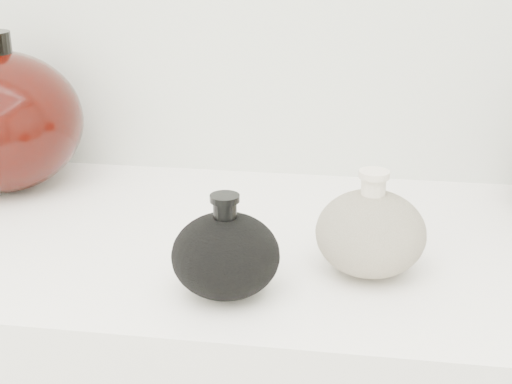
# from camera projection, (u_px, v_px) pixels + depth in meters

# --- Properties ---
(black_gourd_vase) EXTENTS (0.12, 0.12, 0.12)m
(black_gourd_vase) POSITION_uv_depth(u_px,v_px,m) (226.00, 255.00, 0.77)
(black_gourd_vase) COLOR black
(black_gourd_vase) RESTS_ON display_counter
(cream_gourd_vase) EXTENTS (0.13, 0.13, 0.12)m
(cream_gourd_vase) POSITION_uv_depth(u_px,v_px,m) (371.00, 232.00, 0.81)
(cream_gourd_vase) COLOR beige
(cream_gourd_vase) RESTS_ON display_counter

